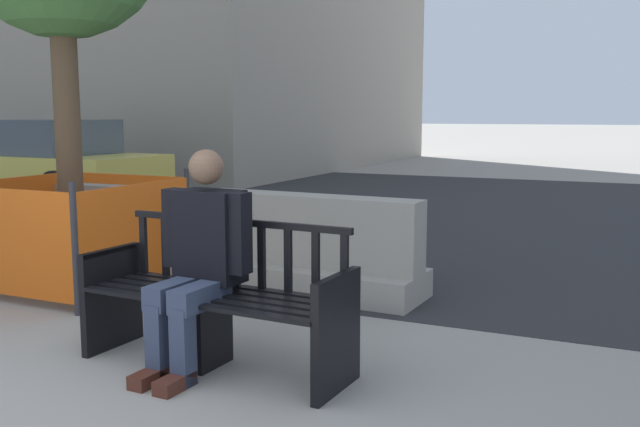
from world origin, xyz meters
name	(u,v)px	position (x,y,z in m)	size (l,w,h in m)	color
street_asphalt	(449,211)	(0.00, 8.70, 0.00)	(120.00, 12.00, 0.01)	#28282B
street_bench	(217,303)	(0.51, 1.33, 0.40)	(1.71, 0.61, 0.88)	black
seated_person	(200,255)	(0.44, 1.27, 0.69)	(0.59, 0.74, 1.31)	black
jersey_barrier_centre	(309,253)	(0.22, 3.20, 0.34)	(2.03, 0.76, 0.84)	#9E998E
jersey_barrier_left	(112,235)	(-1.92, 3.18, 0.34)	(2.01, 0.70, 0.84)	#9E998E
construction_fence	(73,229)	(-1.78, 2.52, 0.51)	(1.49, 1.49, 1.02)	#2D2D33
car_taxi_near	(38,161)	(-6.97, 7.08, 0.70)	(4.65, 2.08, 1.42)	#DBC64C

